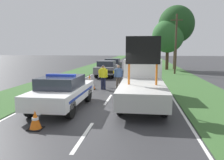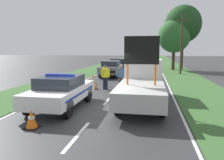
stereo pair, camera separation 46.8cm
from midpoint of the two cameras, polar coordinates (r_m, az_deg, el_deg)
ground_plane at (r=9.30m, az=-2.49°, el=-8.60°), size 160.00×160.00×0.00m
lane_markings at (r=22.55m, az=5.12°, el=1.28°), size 7.03×55.24×0.01m
grass_verge_left at (r=29.72m, az=-4.07°, el=2.96°), size 3.53×120.00×0.03m
grass_verge_right at (r=29.00m, az=16.83°, el=2.50°), size 3.53×120.00×0.03m
police_car at (r=10.14m, az=-11.74°, el=-2.79°), size 1.87×4.60×1.58m
work_truck at (r=11.28m, az=9.15°, el=-0.35°), size 2.02×6.30×3.21m
road_barrier at (r=15.43m, az=3.84°, el=1.75°), size 3.23×0.08×1.16m
police_officer at (r=14.43m, az=-0.83°, el=1.33°), size 0.59×0.37×1.63m
pedestrian_civilian at (r=14.65m, az=3.19°, el=1.31°), size 0.58×0.37×1.61m
traffic_cone_near_police at (r=7.92m, az=-18.69°, el=-9.61°), size 0.47×0.47×0.64m
traffic_cone_centre_front at (r=16.70m, az=-4.26°, el=0.12°), size 0.53×0.53×0.72m
traffic_cone_near_truck at (r=13.65m, az=-9.66°, el=-1.82°), size 0.51×0.51×0.70m
traffic_cone_behind_barrier at (r=14.65m, az=-3.54°, el=-1.46°), size 0.35×0.35×0.49m
queued_car_suv_grey at (r=21.48m, az=0.43°, el=3.15°), size 1.77×4.62×1.53m
queued_car_sedan_black at (r=27.06m, az=2.12°, el=4.10°), size 1.90×4.12×1.50m
roadside_tree_near_left at (r=30.04m, az=18.48°, el=13.62°), size 4.54×4.54×8.19m
roadside_tree_near_right at (r=29.02m, az=16.40°, el=10.92°), size 3.96×3.96×6.36m
utility_pole at (r=24.31m, az=18.25°, el=9.10°), size 1.20×0.20×6.30m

